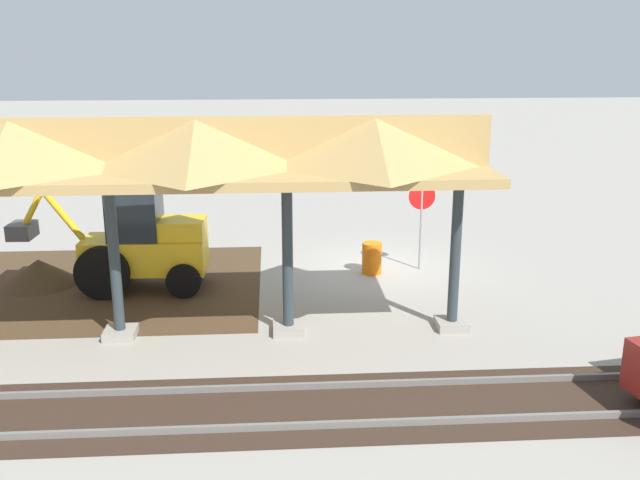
# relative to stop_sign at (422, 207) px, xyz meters

# --- Properties ---
(ground_plane) EXTENTS (120.00, 120.00, 0.00)m
(ground_plane) POSITION_rel_stop_sign_xyz_m (1.15, -0.15, -1.83)
(ground_plane) COLOR #9E998E
(dirt_work_zone) EXTENTS (8.99, 7.00, 0.01)m
(dirt_work_zone) POSITION_rel_stop_sign_xyz_m (9.11, 0.91, -1.83)
(dirt_work_zone) COLOR #4C3823
(dirt_work_zone) RESTS_ON ground
(rail_tracks) EXTENTS (60.00, 2.58, 0.15)m
(rail_tracks) POSITION_rel_stop_sign_xyz_m (1.15, 7.93, -1.81)
(rail_tracks) COLOR slate
(rail_tracks) RESTS_ON ground
(stop_sign) EXTENTS (0.76, 0.06, 2.54)m
(stop_sign) POSITION_rel_stop_sign_xyz_m (0.00, 0.00, 0.00)
(stop_sign) COLOR gray
(stop_sign) RESTS_ON ground
(backhoe) EXTENTS (5.08, 1.78, 2.82)m
(backhoe) POSITION_rel_stop_sign_xyz_m (7.75, 1.21, -0.56)
(backhoe) COLOR yellow
(backhoe) RESTS_ON ground
(dirt_mound) EXTENTS (4.13, 4.13, 1.40)m
(dirt_mound) POSITION_rel_stop_sign_xyz_m (10.60, 0.61, -1.83)
(dirt_mound) COLOR #4C3823
(dirt_mound) RESTS_ON ground
(traffic_barrel) EXTENTS (0.56, 0.56, 0.90)m
(traffic_barrel) POSITION_rel_stop_sign_xyz_m (1.44, 0.30, -1.38)
(traffic_barrel) COLOR orange
(traffic_barrel) RESTS_ON ground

